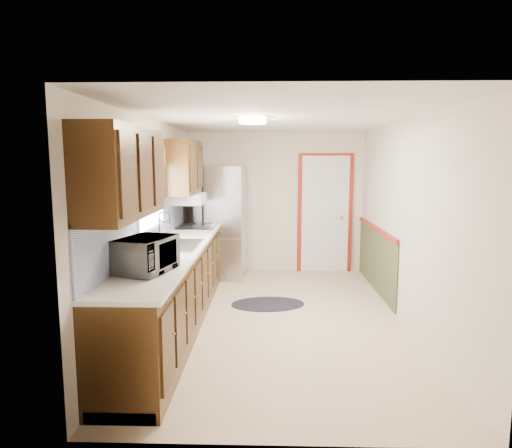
{
  "coord_description": "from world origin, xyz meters",
  "views": [
    {
      "loc": [
        -0.11,
        -5.36,
        1.93
      ],
      "look_at": [
        -0.27,
        0.16,
        1.15
      ],
      "focal_mm": 32.0,
      "sensor_mm": 36.0,
      "label": 1
    }
  ],
  "objects": [
    {
      "name": "rug",
      "position": [
        -0.12,
        0.56,
        0.01
      ],
      "size": [
        1.05,
        0.75,
        0.01
      ],
      "primitive_type": "ellipsoid",
      "rotation": [
        0.0,
        0.0,
        0.12
      ],
      "color": "black",
      "rests_on": "ground"
    },
    {
      "name": "room_shell",
      "position": [
        0.0,
        0.0,
        1.2
      ],
      "size": [
        3.2,
        5.2,
        2.52
      ],
      "color": "#CCB190",
      "rests_on": "ground"
    },
    {
      "name": "ceiling_fixture",
      "position": [
        -0.3,
        -0.2,
        2.36
      ],
      "size": [
        0.3,
        0.3,
        0.06
      ],
      "primitive_type": "cylinder",
      "color": "#FFD88C",
      "rests_on": "room_shell"
    },
    {
      "name": "microwave",
      "position": [
        -1.2,
        -1.44,
        1.13
      ],
      "size": [
        0.45,
        0.62,
        0.38
      ],
      "primitive_type": "imported",
      "rotation": [
        0.0,
        0.0,
        1.31
      ],
      "color": "white",
      "rests_on": "kitchen_run"
    },
    {
      "name": "kitchen_run",
      "position": [
        -1.24,
        -0.29,
        0.81
      ],
      "size": [
        0.63,
        4.0,
        2.2
      ],
      "color": "#331E0B",
      "rests_on": "ground"
    },
    {
      "name": "refrigerator",
      "position": [
        -0.89,
        2.05,
        0.92
      ],
      "size": [
        0.82,
        0.8,
        1.84
      ],
      "rotation": [
        0.0,
        0.0,
        -0.08
      ],
      "color": "#B7B7BC",
      "rests_on": "ground"
    },
    {
      "name": "back_wall_trim",
      "position": [
        0.99,
        2.21,
        0.89
      ],
      "size": [
        1.12,
        2.3,
        2.08
      ],
      "color": "maroon",
      "rests_on": "ground"
    },
    {
      "name": "cooktop",
      "position": [
        -1.19,
        1.36,
        0.95
      ],
      "size": [
        0.54,
        0.65,
        0.02
      ],
      "primitive_type": "cube",
      "color": "black",
      "rests_on": "kitchen_run"
    }
  ]
}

